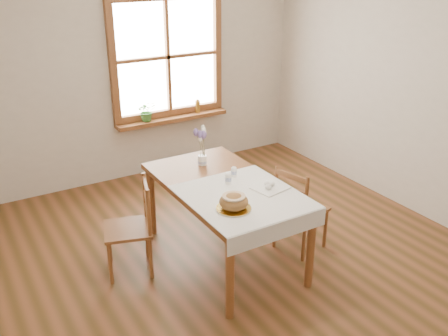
# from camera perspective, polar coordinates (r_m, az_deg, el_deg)

# --- Properties ---
(ground) EXTENTS (5.00, 5.00, 0.00)m
(ground) POSITION_cam_1_polar(r_m,az_deg,el_deg) (4.51, 2.00, -11.87)
(ground) COLOR brown
(ground) RESTS_ON ground
(room_walls) EXTENTS (4.60, 5.10, 2.65)m
(room_walls) POSITION_cam_1_polar(r_m,az_deg,el_deg) (3.80, 2.36, 9.69)
(room_walls) COLOR beige
(room_walls) RESTS_ON ground
(window) EXTENTS (1.46, 0.08, 1.46)m
(window) POSITION_cam_1_polar(r_m,az_deg,el_deg) (6.21, -6.48, 12.51)
(window) COLOR brown
(window) RESTS_ON ground
(window_sill) EXTENTS (1.46, 0.20, 0.05)m
(window_sill) POSITION_cam_1_polar(r_m,az_deg,el_deg) (6.33, -5.91, 5.65)
(window_sill) COLOR brown
(window_sill) RESTS_ON ground
(dining_table) EXTENTS (0.90, 1.60, 0.75)m
(dining_table) POSITION_cam_1_polar(r_m,az_deg,el_deg) (4.39, -0.00, -2.82)
(dining_table) COLOR brown
(dining_table) RESTS_ON ground
(table_linen) EXTENTS (0.91, 0.99, 0.01)m
(table_linen) POSITION_cam_1_polar(r_m,az_deg,el_deg) (4.12, 2.17, -3.29)
(table_linen) COLOR white
(table_linen) RESTS_ON dining_table
(chair_left) EXTENTS (0.52, 0.50, 0.85)m
(chair_left) POSITION_cam_1_polar(r_m,az_deg,el_deg) (4.41, -10.98, -6.72)
(chair_left) COLOR brown
(chair_left) RESTS_ON ground
(chair_right) EXTENTS (0.50, 0.49, 0.85)m
(chair_right) POSITION_cam_1_polar(r_m,az_deg,el_deg) (4.71, 8.84, -4.47)
(chair_right) COLOR brown
(chair_right) RESTS_ON ground
(bread_plate) EXTENTS (0.34, 0.34, 0.01)m
(bread_plate) POSITION_cam_1_polar(r_m,az_deg,el_deg) (3.91, 1.11, -4.65)
(bread_plate) COLOR white
(bread_plate) RESTS_ON table_linen
(bread_loaf) EXTENTS (0.23, 0.23, 0.13)m
(bread_loaf) POSITION_cam_1_polar(r_m,az_deg,el_deg) (3.88, 1.12, -3.74)
(bread_loaf) COLOR brown
(bread_loaf) RESTS_ON bread_plate
(egg_napkin) EXTENTS (0.32, 0.29, 0.01)m
(egg_napkin) POSITION_cam_1_polar(r_m,az_deg,el_deg) (4.26, 5.32, -2.25)
(egg_napkin) COLOR white
(egg_napkin) RESTS_ON table_linen
(eggs) EXTENTS (0.25, 0.23, 0.05)m
(eggs) POSITION_cam_1_polar(r_m,az_deg,el_deg) (4.25, 5.33, -1.89)
(eggs) COLOR white
(eggs) RESTS_ON egg_napkin
(salt_shaker) EXTENTS (0.07, 0.07, 0.10)m
(salt_shaker) POSITION_cam_1_polar(r_m,az_deg,el_deg) (4.32, 0.49, -1.16)
(salt_shaker) COLOR white
(salt_shaker) RESTS_ON table_linen
(pepper_shaker) EXTENTS (0.06, 0.06, 0.10)m
(pepper_shaker) POSITION_cam_1_polar(r_m,az_deg,el_deg) (4.45, 1.13, -0.40)
(pepper_shaker) COLOR white
(pepper_shaker) RESTS_ON table_linen
(flower_vase) EXTENTS (0.10, 0.10, 0.09)m
(flower_vase) POSITION_cam_1_polar(r_m,az_deg,el_deg) (4.72, -2.49, 0.82)
(flower_vase) COLOR white
(flower_vase) RESTS_ON dining_table
(lavender_bouquet) EXTENTS (0.15, 0.15, 0.27)m
(lavender_bouquet) POSITION_cam_1_polar(r_m,az_deg,el_deg) (4.65, -2.53, 2.89)
(lavender_bouquet) COLOR #6A5495
(lavender_bouquet) RESTS_ON flower_vase
(potted_plant) EXTENTS (0.24, 0.27, 0.19)m
(potted_plant) POSITION_cam_1_polar(r_m,az_deg,el_deg) (6.17, -8.81, 6.20)
(potted_plant) COLOR #39742E
(potted_plant) RESTS_ON window_sill
(amber_bottle) EXTENTS (0.07, 0.07, 0.17)m
(amber_bottle) POSITION_cam_1_polar(r_m,az_deg,el_deg) (6.45, -3.03, 7.12)
(amber_bottle) COLOR #9E671D
(amber_bottle) RESTS_ON window_sill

